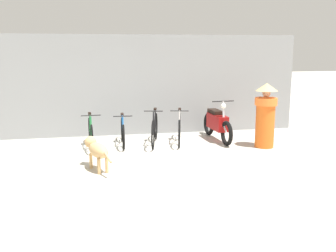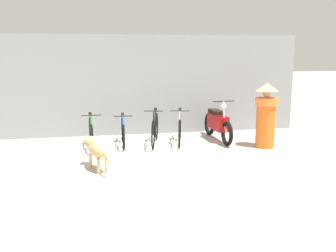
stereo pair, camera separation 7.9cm
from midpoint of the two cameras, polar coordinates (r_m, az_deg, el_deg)
ground_plane at (r=7.96m, az=-2.28°, el=-6.45°), size 60.00×60.00×0.00m
shop_wall_back at (r=11.09m, az=-5.01°, el=5.91°), size 9.61×0.20×2.78m
bicycle_0 at (r=9.81m, az=-10.87°, el=-1.04°), size 0.46×1.62×0.88m
bicycle_1 at (r=10.00m, az=-6.31°, el=-0.85°), size 0.46×1.58×0.81m
bicycle_2 at (r=9.99m, az=-1.69°, el=-0.48°), size 0.54×1.75×0.93m
bicycle_3 at (r=10.16m, az=1.95°, el=-0.36°), size 0.53×1.70×0.90m
motorcycle at (r=10.49m, az=7.45°, el=0.35°), size 0.58×1.91×1.10m
stray_dog at (r=8.03m, az=-10.08°, el=-3.34°), size 0.57×1.20×0.62m
person_in_robes at (r=9.89m, az=14.24°, el=1.66°), size 0.76×0.76×1.59m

